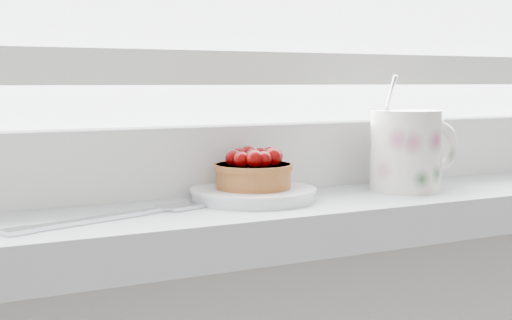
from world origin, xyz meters
TOP-DOWN VIEW (x-y plane):
  - saucer at (-0.01, 1.90)m, footprint 0.12×0.12m
  - raspberry_tart at (-0.01, 1.90)m, footprint 0.08×0.08m
  - floral_mug at (0.17, 1.88)m, footprint 0.11×0.08m
  - fork at (-0.15, 1.87)m, footprint 0.22×0.08m

SIDE VIEW (x-z plane):
  - fork at x=-0.15m, z-range 0.94..0.94m
  - saucer at x=-0.01m, z-range 0.94..0.95m
  - raspberry_tart at x=-0.01m, z-range 0.95..0.99m
  - floral_mug at x=0.17m, z-range 0.92..1.05m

